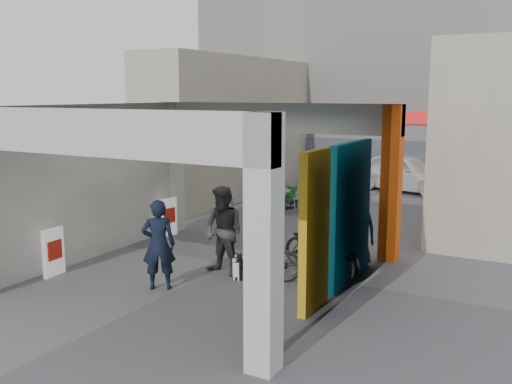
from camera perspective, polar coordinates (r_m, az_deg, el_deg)
The scene contains 21 objects.
ground at distance 12.76m, azimuth -2.66°, elevation -7.17°, with size 90.00×90.00×0.00m, color #55565A.
arcade_canopy at distance 11.32m, azimuth -2.59°, elevation 2.57°, with size 6.40×6.45×6.40m.
far_building at distance 25.21m, azimuth 14.43°, elevation 10.12°, with size 18.00×4.08×8.00m.
plaza_bldg_left at distance 20.99m, azimuth -2.46°, elevation 6.47°, with size 2.00×9.00×5.00m, color #B8AD99.
plaza_bldg_right at distance 18.03m, azimuth 22.87°, elevation 5.15°, with size 2.00×9.00×5.00m, color #B8AD99.
bollard_left at distance 15.50m, azimuth -2.49°, elevation -2.22°, with size 0.09×0.09×0.99m, color #989AA0.
bollard_center at distance 14.50m, azimuth 2.23°, elevation -3.10°, with size 0.09×0.09×0.97m, color #989AA0.
bollard_right at distance 14.03m, azimuth 7.91°, elevation -3.88°, with size 0.09×0.09×0.85m, color #989AA0.
advert_board_near at distance 12.53m, azimuth -19.60°, elevation -5.66°, with size 0.13×0.55×1.00m.
advert_board_far at distance 15.25m, azimuth -8.76°, elevation -2.48°, with size 0.19×0.56×1.00m.
cafe_set at distance 18.14m, azimuth 2.41°, elevation -1.00°, with size 1.51×1.22×0.91m.
produce_stand at distance 18.95m, azimuth 2.54°, elevation -0.65°, with size 1.09×0.59×0.72m.
crate_stack at distance 19.62m, azimuth 9.73°, elevation -0.44°, with size 0.50×0.42×0.56m.
border_collie at distance 11.66m, azimuth -1.70°, elevation -7.63°, with size 0.21×0.42×0.58m.
man_with_dog at distance 11.09m, azimuth -9.72°, elevation -5.21°, with size 0.64×0.42×1.76m, color black.
man_back_turned at distance 11.81m, azimuth -3.25°, elevation -3.91°, with size 0.90×0.70×1.85m, color #38373A.
man_elderly at distance 12.59m, azimuth 10.09°, elevation -3.57°, with size 0.82×0.54×1.69m, color #5B85B2.
man_crates at distance 18.83m, azimuth 8.15°, elevation 0.88°, with size 0.98×0.41×1.67m, color black.
bicycle_front at distance 12.03m, azimuth 6.54°, elevation -5.71°, with size 0.69×1.98×1.04m, color black.
bicycle_rear at distance 11.33m, azimuth 5.56°, elevation -6.67°, with size 0.49×1.73×1.04m, color black.
white_van at distance 22.65m, azimuth 14.63°, elevation 1.91°, with size 1.73×4.30×1.47m, color silver.
Camera 1 is at (6.41, -10.39, 3.73)m, focal length 40.00 mm.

